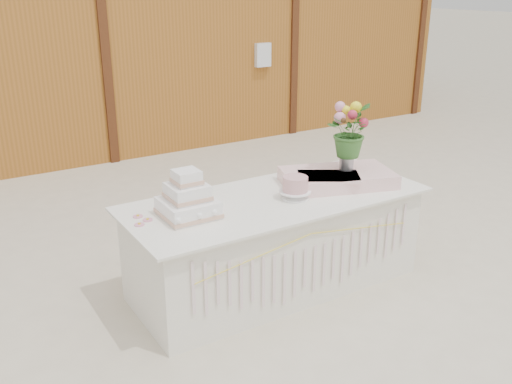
% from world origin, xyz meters
% --- Properties ---
extents(ground, '(80.00, 80.00, 0.00)m').
position_xyz_m(ground, '(0.00, 0.00, 0.00)').
color(ground, beige).
rests_on(ground, ground).
extents(barn, '(12.60, 4.60, 3.30)m').
position_xyz_m(barn, '(-0.01, 5.99, 1.68)').
color(barn, '#95581F').
rests_on(barn, ground).
extents(cake_table, '(2.40, 1.00, 0.77)m').
position_xyz_m(cake_table, '(0.00, -0.00, 0.39)').
color(cake_table, silver).
rests_on(cake_table, ground).
extents(wedding_cake, '(0.38, 0.38, 0.34)m').
position_xyz_m(wedding_cake, '(-0.74, 0.02, 0.89)').
color(wedding_cake, white).
rests_on(wedding_cake, cake_table).
extents(pink_cake_stand, '(0.25, 0.25, 0.18)m').
position_xyz_m(pink_cake_stand, '(0.11, -0.10, 0.87)').
color(pink_cake_stand, white).
rests_on(pink_cake_stand, cake_table).
extents(satin_runner, '(1.00, 0.76, 0.11)m').
position_xyz_m(satin_runner, '(0.60, -0.01, 0.83)').
color(satin_runner, '#FFD0CD').
rests_on(satin_runner, cake_table).
extents(flower_vase, '(0.12, 0.12, 0.16)m').
position_xyz_m(flower_vase, '(0.69, -0.01, 0.96)').
color(flower_vase, '#A3A4A8').
rests_on(flower_vase, satin_runner).
extents(bouquet, '(0.50, 0.50, 0.42)m').
position_xyz_m(bouquet, '(0.69, -0.01, 1.26)').
color(bouquet, '#396F2C').
rests_on(bouquet, flower_vase).
extents(loose_flowers, '(0.23, 0.37, 0.02)m').
position_xyz_m(loose_flowers, '(-1.04, 0.11, 0.78)').
color(loose_flowers, pink).
rests_on(loose_flowers, cake_table).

